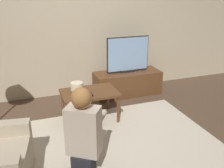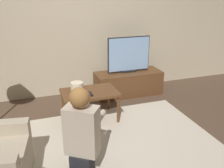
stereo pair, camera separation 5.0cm
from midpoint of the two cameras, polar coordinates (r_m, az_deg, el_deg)
ground_plane at (r=3.26m, az=-0.16°, el=-14.08°), size 10.00×10.00×0.00m
wall_back at (r=4.58m, az=-8.17°, el=13.47°), size 10.00×0.06×2.60m
rug at (r=3.26m, az=-0.16°, el=-13.97°), size 2.77×1.99×0.02m
tv_stand at (r=4.70m, az=4.03°, el=0.21°), size 1.23×0.47×0.44m
tv at (r=4.54m, az=4.18°, el=6.72°), size 0.80×0.08×0.65m
coffee_table at (r=3.69m, az=-4.77°, el=-2.48°), size 0.81×0.54×0.47m
person_kneeling at (r=2.58m, az=-6.49°, el=-11.30°), size 0.68×0.84×0.99m
table_lamp at (r=3.58m, az=-7.61°, el=-0.66°), size 0.18×0.18×0.17m
remote at (r=3.57m, az=-4.49°, el=-2.24°), size 0.04×0.15×0.02m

